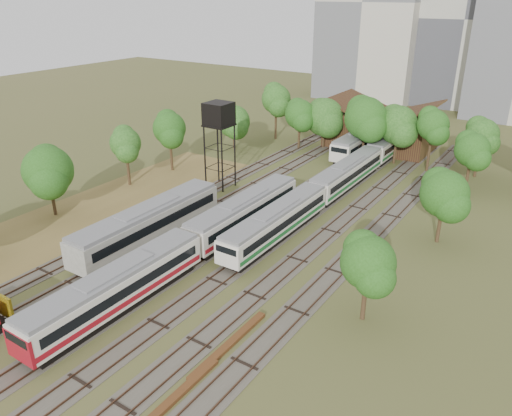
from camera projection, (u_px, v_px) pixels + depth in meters
The scene contains 16 objects.
ground at pixel (108, 337), 36.58m from camera, with size 240.00×240.00×0.00m, color #475123.
dry_grass_patch at pixel (49, 235), 51.77m from camera, with size 14.00×60.00×0.04m, color brown.
tracks at pixel (277, 216), 55.99m from camera, with size 24.60×80.00×0.19m.
railcar_red_set at pixel (190, 245), 45.80m from camera, with size 2.84×34.58×3.51m.
railcar_green_set at pixel (347, 174), 63.84m from camera, with size 2.68×52.08×3.31m.
railcar_rear at pixel (361, 142), 76.48m from camera, with size 2.96×16.08×3.66m.
old_grey_coach at pixel (149, 224), 49.40m from camera, with size 3.15×18.00×3.91m.
water_tower at pixel (219, 116), 60.95m from camera, with size 3.15×3.15×10.89m.
rail_pile_near at pixel (229, 344), 35.66m from camera, with size 0.58×8.70×0.29m, color brown.
rail_pile_far at pixel (170, 402), 30.65m from camera, with size 0.57×9.06×0.29m, color brown.
maintenance_shed at pixel (382, 128), 80.19m from camera, with size 16.45×11.55×7.58m.
tree_band_left at pixel (76, 168), 55.69m from camera, with size 8.56×57.47×8.56m.
tree_band_far at pixel (393, 123), 70.81m from camera, with size 49.76×9.54×9.60m.
tree_band_right at pixel (439, 192), 48.88m from camera, with size 5.71×36.46×7.57m.
tower_left at pixel (376, 1), 109.77m from camera, with size 22.00×16.00×42.00m, color beige.
tower_centre at pixel (474, 17), 104.69m from camera, with size 20.00×18.00×36.00m, color #BBB9AA.
Camera 1 is at (25.45, -18.73, 23.43)m, focal length 35.00 mm.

